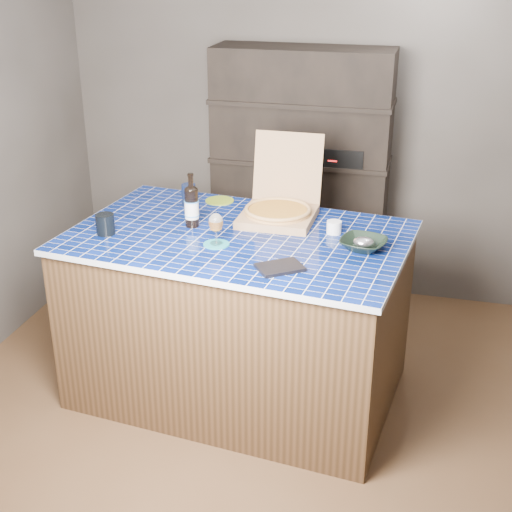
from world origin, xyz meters
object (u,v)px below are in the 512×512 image
(kitchen_island, at_px, (239,315))
(dvd_case, at_px, (280,267))
(pizza_box, at_px, (279,209))
(mead_bottle, at_px, (192,206))
(wine_glass, at_px, (216,223))
(bowl, at_px, (363,244))

(kitchen_island, distance_m, dvd_case, 0.70)
(kitchen_island, xyz_separation_m, pizza_box, (0.16, 0.29, 0.55))
(mead_bottle, relative_size, dvd_case, 1.41)
(wine_glass, distance_m, dvd_case, 0.45)
(wine_glass, relative_size, bowl, 0.72)
(pizza_box, bearing_deg, mead_bottle, -152.01)
(dvd_case, bearing_deg, kitchen_island, -176.44)
(kitchen_island, distance_m, bowl, 0.85)
(pizza_box, xyz_separation_m, mead_bottle, (-0.44, -0.23, 0.06))
(bowl, bearing_deg, wine_glass, -169.72)
(kitchen_island, relative_size, mead_bottle, 6.29)
(wine_glass, height_order, bowl, wine_glass)
(kitchen_island, bearing_deg, wine_glass, -106.69)
(kitchen_island, height_order, wine_glass, wine_glass)
(mead_bottle, bearing_deg, pizza_box, 27.66)
(mead_bottle, relative_size, bowl, 1.30)
(kitchen_island, bearing_deg, pizza_box, 67.09)
(kitchen_island, xyz_separation_m, bowl, (0.67, -0.03, 0.52))
(kitchen_island, distance_m, mead_bottle, 0.67)
(wine_glass, bearing_deg, dvd_case, -28.28)
(kitchen_island, xyz_separation_m, dvd_case, (0.32, -0.37, 0.50))
(wine_glass, bearing_deg, kitchen_island, 67.14)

